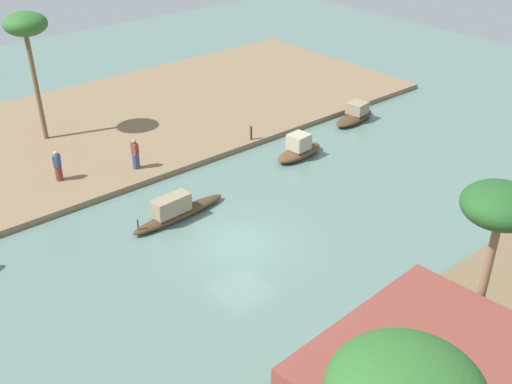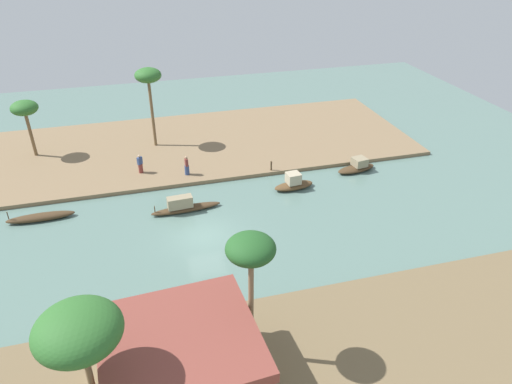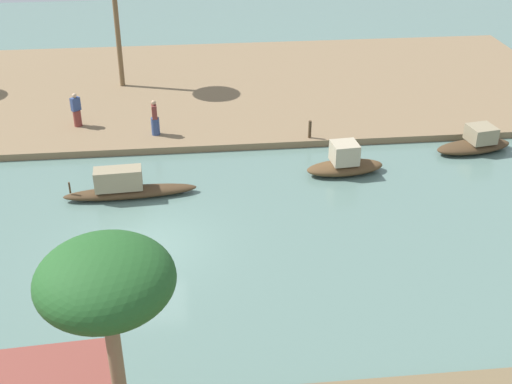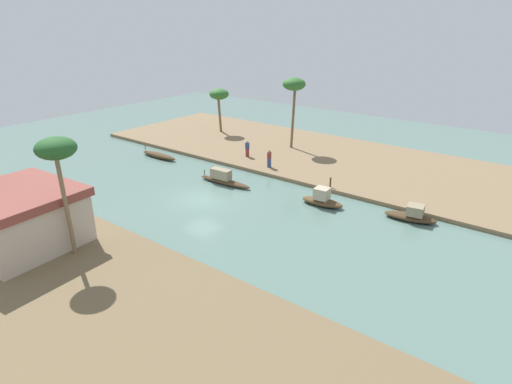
{
  "view_description": "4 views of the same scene",
  "coord_description": "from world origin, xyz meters",
  "px_view_note": "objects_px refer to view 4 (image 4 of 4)",
  "views": [
    {
      "loc": [
        14.47,
        18.09,
        15.38
      ],
      "look_at": [
        -2.85,
        -2.25,
        0.61
      ],
      "focal_mm": 44.78,
      "sensor_mm": 36.0,
      "label": 1
    },
    {
      "loc": [
        3.79,
        26.64,
        18.63
      ],
      "look_at": [
        -4.51,
        -3.26,
        0.95
      ],
      "focal_mm": 33.61,
      "sensor_mm": 36.0,
      "label": 2
    },
    {
      "loc": [
        -1.74,
        19.26,
        12.72
      ],
      "look_at": [
        -4.07,
        -2.65,
        0.42
      ],
      "focal_mm": 46.38,
      "sensor_mm": 36.0,
      "label": 3
    },
    {
      "loc": [
        -22.24,
        22.11,
        13.11
      ],
      "look_at": [
        -3.39,
        -2.44,
        0.64
      ],
      "focal_mm": 30.49,
      "sensor_mm": 36.0,
      "label": 4
    }
  ],
  "objects_px": {
    "palm_tree_left_far": "(219,95)",
    "palm_tree_left_near": "(294,86)",
    "sampan_open_hull": "(159,155)",
    "palm_tree_right_short": "(56,152)",
    "person_on_near_bank": "(247,150)",
    "person_by_mooring": "(269,160)",
    "riverside_building": "(19,218)",
    "mooring_post": "(330,182)",
    "sampan_downstream_large": "(322,199)",
    "sampan_foreground": "(223,179)",
    "sampan_near_left_bank": "(412,215)"
  },
  "relations": [
    {
      "from": "person_by_mooring",
      "to": "riverside_building",
      "type": "height_order",
      "value": "riverside_building"
    },
    {
      "from": "palm_tree_right_short",
      "to": "riverside_building",
      "type": "distance_m",
      "value": 5.69
    },
    {
      "from": "palm_tree_left_far",
      "to": "riverside_building",
      "type": "distance_m",
      "value": 29.69
    },
    {
      "from": "sampan_downstream_large",
      "to": "person_on_near_bank",
      "type": "bearing_deg",
      "value": -30.49
    },
    {
      "from": "person_on_near_bank",
      "to": "riverside_building",
      "type": "relative_size",
      "value": 0.23
    },
    {
      "from": "sampan_open_hull",
      "to": "palm_tree_left_near",
      "type": "height_order",
      "value": "palm_tree_left_near"
    },
    {
      "from": "person_by_mooring",
      "to": "mooring_post",
      "type": "bearing_deg",
      "value": 75.71
    },
    {
      "from": "mooring_post",
      "to": "palm_tree_left_near",
      "type": "bearing_deg",
      "value": -41.99
    },
    {
      "from": "person_on_near_bank",
      "to": "riverside_building",
      "type": "distance_m",
      "value": 22.28
    },
    {
      "from": "riverside_building",
      "to": "sampan_downstream_large",
      "type": "bearing_deg",
      "value": -126.95
    },
    {
      "from": "palm_tree_right_short",
      "to": "riverside_building",
      "type": "xyz_separation_m",
      "value": [
        3.4,
        1.21,
        -4.41
      ]
    },
    {
      "from": "sampan_near_left_bank",
      "to": "sampan_open_hull",
      "type": "relative_size",
      "value": 0.79
    },
    {
      "from": "mooring_post",
      "to": "palm_tree_right_short",
      "type": "height_order",
      "value": "palm_tree_right_short"
    },
    {
      "from": "person_by_mooring",
      "to": "palm_tree_left_far",
      "type": "relative_size",
      "value": 0.32
    },
    {
      "from": "sampan_open_hull",
      "to": "palm_tree_left_near",
      "type": "xyz_separation_m",
      "value": [
        -9.04,
        -10.51,
        6.4
      ]
    },
    {
      "from": "palm_tree_left_near",
      "to": "sampan_open_hull",
      "type": "bearing_deg",
      "value": 49.28
    },
    {
      "from": "person_by_mooring",
      "to": "palm_tree_left_far",
      "type": "height_order",
      "value": "palm_tree_left_far"
    },
    {
      "from": "palm_tree_left_far",
      "to": "palm_tree_right_short",
      "type": "bearing_deg",
      "value": 115.26
    },
    {
      "from": "palm_tree_left_near",
      "to": "palm_tree_left_far",
      "type": "height_order",
      "value": "palm_tree_left_near"
    },
    {
      "from": "mooring_post",
      "to": "palm_tree_left_near",
      "type": "height_order",
      "value": "palm_tree_left_near"
    },
    {
      "from": "palm_tree_right_short",
      "to": "palm_tree_left_near",
      "type": "bearing_deg",
      "value": -85.34
    },
    {
      "from": "sampan_foreground",
      "to": "mooring_post",
      "type": "height_order",
      "value": "sampan_foreground"
    },
    {
      "from": "sampan_open_hull",
      "to": "sampan_downstream_large",
      "type": "height_order",
      "value": "sampan_downstream_large"
    },
    {
      "from": "palm_tree_left_near",
      "to": "sampan_downstream_large",
      "type": "bearing_deg",
      "value": 131.82
    },
    {
      "from": "sampan_open_hull",
      "to": "sampan_downstream_large",
      "type": "relative_size",
      "value": 1.39
    },
    {
      "from": "person_on_near_bank",
      "to": "palm_tree_left_near",
      "type": "xyz_separation_m",
      "value": [
        -1.69,
        -5.51,
        5.65
      ]
    },
    {
      "from": "sampan_downstream_large",
      "to": "palm_tree_left_near",
      "type": "distance_m",
      "value": 15.97
    },
    {
      "from": "person_by_mooring",
      "to": "palm_tree_right_short",
      "type": "distance_m",
      "value": 20.42
    },
    {
      "from": "sampan_open_hull",
      "to": "palm_tree_right_short",
      "type": "relative_size",
      "value": 0.67
    },
    {
      "from": "sampan_near_left_bank",
      "to": "palm_tree_right_short",
      "type": "xyz_separation_m",
      "value": [
        13.87,
        17.05,
        6.07
      ]
    },
    {
      "from": "sampan_open_hull",
      "to": "sampan_foreground",
      "type": "distance_m",
      "value": 10.11
    },
    {
      "from": "person_by_mooring",
      "to": "mooring_post",
      "type": "distance_m",
      "value": 7.0
    },
    {
      "from": "sampan_open_hull",
      "to": "sampan_downstream_large",
      "type": "distance_m",
      "value": 18.86
    },
    {
      "from": "sampan_open_hull",
      "to": "person_on_near_bank",
      "type": "height_order",
      "value": "person_on_near_bank"
    },
    {
      "from": "sampan_downstream_large",
      "to": "palm_tree_right_short",
      "type": "bearing_deg",
      "value": 58.75
    },
    {
      "from": "sampan_open_hull",
      "to": "riverside_building",
      "type": "xyz_separation_m",
      "value": [
        -7.81,
        17.26,
        1.82
      ]
    },
    {
      "from": "sampan_foreground",
      "to": "riverside_building",
      "type": "relative_size",
      "value": 0.75
    },
    {
      "from": "palm_tree_right_short",
      "to": "riverside_building",
      "type": "relative_size",
      "value": 1.01
    },
    {
      "from": "sampan_open_hull",
      "to": "palm_tree_right_short",
      "type": "xyz_separation_m",
      "value": [
        -11.21,
        16.05,
        6.22
      ]
    },
    {
      "from": "sampan_foreground",
      "to": "palm_tree_right_short",
      "type": "xyz_separation_m",
      "value": [
        -1.22,
        14.49,
        6.03
      ]
    },
    {
      "from": "palm_tree_left_far",
      "to": "palm_tree_right_short",
      "type": "distance_m",
      "value": 29.76
    },
    {
      "from": "sampan_near_left_bank",
      "to": "sampan_foreground",
      "type": "distance_m",
      "value": 15.31
    },
    {
      "from": "person_on_near_bank",
      "to": "person_by_mooring",
      "type": "height_order",
      "value": "person_by_mooring"
    },
    {
      "from": "palm_tree_left_near",
      "to": "riverside_building",
      "type": "xyz_separation_m",
      "value": [
        1.23,
        27.77,
        -4.59
      ]
    },
    {
      "from": "mooring_post",
      "to": "palm_tree_left_far",
      "type": "bearing_deg",
      "value": -23.18
    },
    {
      "from": "person_by_mooring",
      "to": "mooring_post",
      "type": "xyz_separation_m",
      "value": [
        -6.91,
        1.11,
        -0.28
      ]
    },
    {
      "from": "sampan_foreground",
      "to": "sampan_downstream_large",
      "type": "relative_size",
      "value": 1.55
    },
    {
      "from": "sampan_near_left_bank",
      "to": "palm_tree_right_short",
      "type": "relative_size",
      "value": 0.53
    },
    {
      "from": "sampan_foreground",
      "to": "palm_tree_right_short",
      "type": "height_order",
      "value": "palm_tree_right_short"
    },
    {
      "from": "palm_tree_left_far",
      "to": "palm_tree_left_near",
      "type": "bearing_deg",
      "value": 178.28
    }
  ]
}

